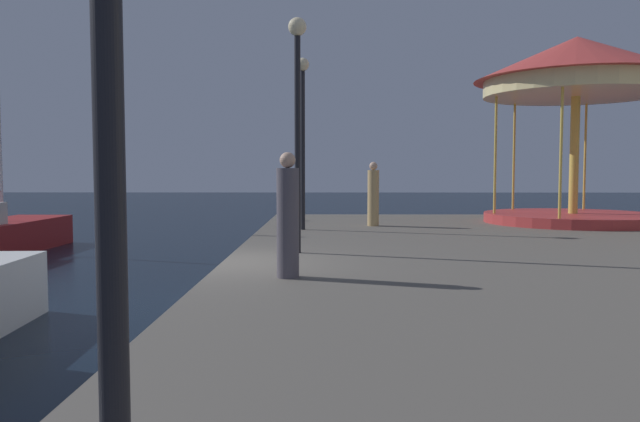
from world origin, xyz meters
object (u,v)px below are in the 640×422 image
object	(u,v)px
carousel	(576,84)
bollard_north	(282,220)
lamp_post_far_end	(303,114)
bollard_south	(289,214)
person_by_the_water	(288,219)
lamp_post_mid_promenade	(297,95)
person_near_carousel	(373,196)

from	to	relation	value
carousel	bollard_north	xyz separation A→B (m)	(-9.05, -1.46, -4.13)
carousel	lamp_post_far_end	size ratio (longest dim) A/B	1.32
bollard_south	person_by_the_water	distance (m)	10.97
lamp_post_far_end	bollard_south	xyz separation A→B (m)	(-0.57, 3.21, -2.99)
lamp_post_mid_promenade	person_near_carousel	size ratio (longest dim) A/B	2.43
bollard_south	lamp_post_far_end	bearing A→B (deg)	-79.93
lamp_post_far_end	person_near_carousel	distance (m)	3.30
bollard_south	person_near_carousel	size ratio (longest dim) A/B	0.21
bollard_north	person_by_the_water	bearing A→B (deg)	-85.38
bollard_north	person_by_the_water	distance (m)	8.63
lamp_post_far_end	person_by_the_water	world-z (taller)	lamp_post_far_end
carousel	person_by_the_water	world-z (taller)	carousel
carousel	bollard_north	distance (m)	10.05
lamp_post_mid_promenade	bollard_north	size ratio (longest dim) A/B	11.51
lamp_post_mid_promenade	bollard_south	world-z (taller)	lamp_post_mid_promenade
carousel	lamp_post_mid_promenade	xyz separation A→B (m)	(-8.33, -7.19, -1.22)
lamp_post_mid_promenade	person_near_carousel	world-z (taller)	lamp_post_mid_promenade
carousel	person_by_the_water	size ratio (longest dim) A/B	3.27
carousel	lamp_post_far_end	world-z (taller)	carousel
lamp_post_mid_promenade	bollard_south	xyz separation A→B (m)	(-0.64, 8.09, -2.92)
carousel	person_near_carousel	distance (m)	7.32
bollard_south	bollard_north	bearing A→B (deg)	-91.79
bollard_north	lamp_post_mid_promenade	bearing A→B (deg)	-82.86
person_near_carousel	lamp_post_far_end	bearing A→B (deg)	-149.44
carousel	bollard_north	bearing A→B (deg)	-170.85
person_by_the_water	bollard_south	bearing A→B (deg)	93.24
lamp_post_mid_promenade	person_by_the_water	xyz separation A→B (m)	(-0.02, -2.84, -2.22)
lamp_post_mid_promenade	person_near_carousel	xyz separation A→B (m)	(1.97, 6.08, -2.23)
lamp_post_mid_promenade	person_by_the_water	bearing A→B (deg)	-90.49
lamp_post_mid_promenade	bollard_north	bearing A→B (deg)	97.14
bollard_north	person_by_the_water	xyz separation A→B (m)	(0.69, -8.58, 0.70)
lamp_post_far_end	bollard_north	world-z (taller)	lamp_post_far_end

